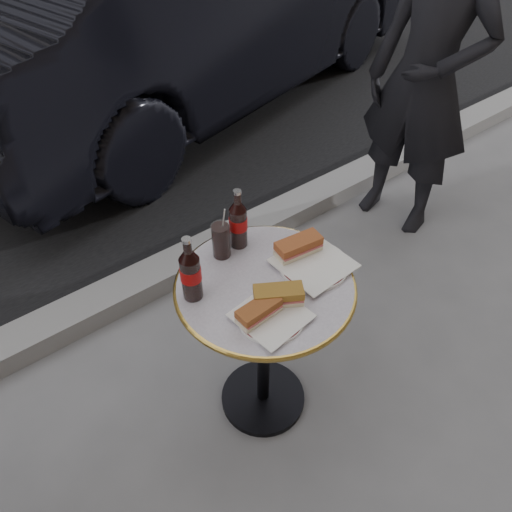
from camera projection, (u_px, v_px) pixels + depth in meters
ground at (263, 399)px, 2.18m from camera, size 80.00×80.00×0.00m
curb at (159, 275)px, 2.67m from camera, size 40.00×0.20×0.12m
bistro_table at (264, 348)px, 1.93m from camera, size 0.62×0.62×0.73m
plate_left at (271, 317)px, 1.57m from camera, size 0.23×0.23×0.01m
plate_right at (313, 265)px, 1.74m from camera, size 0.28×0.28×0.01m
sandwich_left_a at (259, 312)px, 1.54m from camera, size 0.15×0.08×0.05m
sandwich_left_b at (278, 296)px, 1.59m from camera, size 0.17×0.14×0.05m
sandwich_right at (298, 247)px, 1.75m from camera, size 0.17×0.10×0.06m
cola_bottle_left at (190, 268)px, 1.56m from camera, size 0.08×0.08×0.25m
cola_bottle_right at (238, 218)px, 1.75m from camera, size 0.08×0.08×0.24m
cola_glass at (221, 240)px, 1.74m from camera, size 0.09×0.09×0.14m
parked_car at (200, 5)px, 3.86m from camera, size 2.65×4.75×1.48m
pedestrian at (425, 81)px, 2.55m from camera, size 0.54×0.70×1.72m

